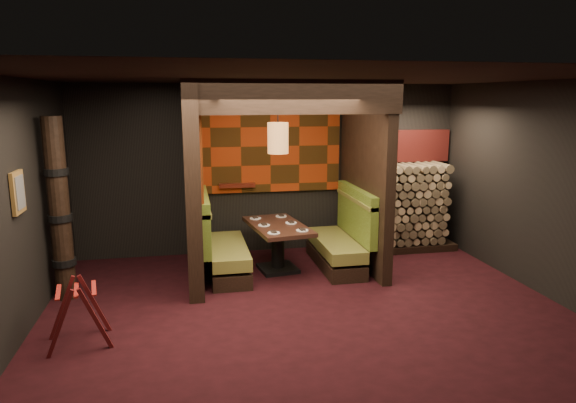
# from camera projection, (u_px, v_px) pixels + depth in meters

# --- Properties ---
(floor) EXTENTS (6.50, 5.50, 0.02)m
(floor) POSITION_uv_depth(u_px,v_px,m) (308.00, 313.00, 6.38)
(floor) COLOR black
(floor) RESTS_ON ground
(ceiling) EXTENTS (6.50, 5.50, 0.02)m
(ceiling) POSITION_uv_depth(u_px,v_px,m) (310.00, 76.00, 5.81)
(ceiling) COLOR black
(ceiling) RESTS_ON ground
(wall_back) EXTENTS (6.50, 0.02, 2.85)m
(wall_back) POSITION_uv_depth(u_px,v_px,m) (271.00, 169.00, 8.75)
(wall_back) COLOR black
(wall_back) RESTS_ON ground
(wall_front) EXTENTS (6.50, 0.02, 2.85)m
(wall_front) POSITION_uv_depth(u_px,v_px,m) (406.00, 280.00, 3.44)
(wall_front) COLOR black
(wall_front) RESTS_ON ground
(wall_left) EXTENTS (0.02, 5.50, 2.85)m
(wall_left) POSITION_uv_depth(u_px,v_px,m) (13.00, 212.00, 5.47)
(wall_left) COLOR black
(wall_left) RESTS_ON ground
(wall_right) EXTENTS (0.02, 5.50, 2.85)m
(wall_right) POSITION_uv_depth(u_px,v_px,m) (551.00, 191.00, 6.72)
(wall_right) COLOR black
(wall_right) RESTS_ON ground
(partition_left) EXTENTS (0.20, 2.20, 2.85)m
(partition_left) POSITION_uv_depth(u_px,v_px,m) (192.00, 182.00, 7.42)
(partition_left) COLOR black
(partition_left) RESTS_ON floor
(partition_right) EXTENTS (0.15, 2.10, 2.85)m
(partition_right) POSITION_uv_depth(u_px,v_px,m) (365.00, 176.00, 7.98)
(partition_right) COLOR black
(partition_right) RESTS_ON floor
(header_beam) EXTENTS (2.85, 0.18, 0.44)m
(header_beam) POSITION_uv_depth(u_px,v_px,m) (295.00, 97.00, 6.52)
(header_beam) COLOR black
(header_beam) RESTS_ON partition_left
(tapa_back_panel) EXTENTS (2.40, 0.06, 1.55)m
(tapa_back_panel) POSITION_uv_depth(u_px,v_px,m) (270.00, 146.00, 8.62)
(tapa_back_panel) COLOR #982E0B
(tapa_back_panel) RESTS_ON wall_back
(tapa_side_panel) EXTENTS (0.04, 1.85, 1.45)m
(tapa_side_panel) POSITION_uv_depth(u_px,v_px,m) (199.00, 151.00, 7.53)
(tapa_side_panel) COLOR #982E0B
(tapa_side_panel) RESTS_ON partition_left
(lacquer_shelf) EXTENTS (0.60, 0.12, 0.07)m
(lacquer_shelf) POSITION_uv_depth(u_px,v_px,m) (237.00, 185.00, 8.58)
(lacquer_shelf) COLOR #51180E
(lacquer_shelf) RESTS_ON wall_back
(booth_bench_left) EXTENTS (0.68, 1.60, 1.14)m
(booth_bench_left) POSITION_uv_depth(u_px,v_px,m) (221.00, 248.00, 7.70)
(booth_bench_left) COLOR black
(booth_bench_left) RESTS_ON floor
(booth_bench_right) EXTENTS (0.68, 1.60, 1.14)m
(booth_bench_right) POSITION_uv_depth(u_px,v_px,m) (342.00, 241.00, 8.06)
(booth_bench_right) COLOR black
(booth_bench_right) RESTS_ON floor
(dining_table) EXTENTS (0.94, 1.48, 0.73)m
(dining_table) POSITION_uv_depth(u_px,v_px,m) (278.00, 239.00, 7.83)
(dining_table) COLOR black
(dining_table) RESTS_ON floor
(place_settings) EXTENTS (0.75, 1.18, 0.03)m
(place_settings) POSITION_uv_depth(u_px,v_px,m) (278.00, 224.00, 7.78)
(place_settings) COLOR white
(place_settings) RESTS_ON dining_table
(pendant_lamp) EXTENTS (0.31, 0.31, 1.03)m
(pendant_lamp) POSITION_uv_depth(u_px,v_px,m) (278.00, 138.00, 7.48)
(pendant_lamp) COLOR #AF733A
(pendant_lamp) RESTS_ON ceiling
(framed_picture) EXTENTS (0.05, 0.36, 0.46)m
(framed_picture) POSITION_uv_depth(u_px,v_px,m) (18.00, 192.00, 5.54)
(framed_picture) COLOR olive
(framed_picture) RESTS_ON wall_left
(luggage_rack) EXTENTS (0.76, 0.59, 0.75)m
(luggage_rack) POSITION_uv_depth(u_px,v_px,m) (78.00, 311.00, 5.51)
(luggage_rack) COLOR #490F10
(luggage_rack) RESTS_ON floor
(totem_column) EXTENTS (0.31, 0.31, 2.40)m
(totem_column) POSITION_uv_depth(u_px,v_px,m) (60.00, 211.00, 6.62)
(totem_column) COLOR black
(totem_column) RESTS_ON floor
(firewood_stack) EXTENTS (1.73, 0.70, 1.50)m
(firewood_stack) POSITION_uv_depth(u_px,v_px,m) (405.00, 207.00, 8.93)
(firewood_stack) COLOR black
(firewood_stack) RESTS_ON floor
(mosaic_header) EXTENTS (1.83, 0.10, 0.56)m
(mosaic_header) POSITION_uv_depth(u_px,v_px,m) (400.00, 146.00, 9.04)
(mosaic_header) COLOR maroon
(mosaic_header) RESTS_ON wall_back
(bay_front_post) EXTENTS (0.08, 0.08, 2.85)m
(bay_front_post) POSITION_uv_depth(u_px,v_px,m) (365.00, 173.00, 8.25)
(bay_front_post) COLOR black
(bay_front_post) RESTS_ON floor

